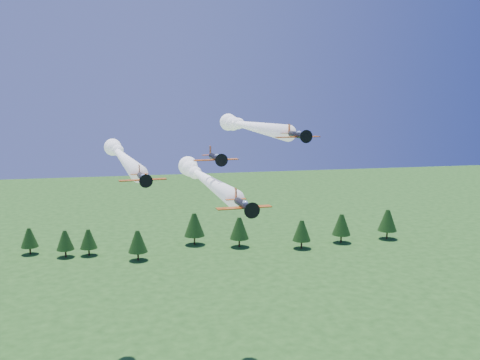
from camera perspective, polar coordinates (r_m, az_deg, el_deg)
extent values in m
cylinder|color=black|center=(67.91, 0.34, -2.63)|extent=(1.33, 5.26, 0.96)
cone|color=black|center=(65.07, 1.10, -3.14)|extent=(1.02, 0.93, 0.96)
cone|color=black|center=(64.53, 1.25, -3.25)|extent=(0.45, 0.46, 0.42)
cylinder|color=black|center=(64.37, 1.29, -3.28)|extent=(2.02, 0.18, 2.02)
cube|color=#C04F10|center=(67.61, 0.43, -2.95)|extent=(7.21, 1.81, 0.12)
cube|color=#C04F10|center=(71.12, -0.44, -2.06)|extent=(2.85, 1.02, 0.07)
cube|color=#C04F10|center=(71.07, -0.47, -1.44)|extent=(0.15, 0.92, 1.40)
ellipsoid|color=#8AA2D5|center=(67.02, 0.55, -2.45)|extent=(0.77, 1.20, 0.60)
sphere|color=white|center=(96.76, -4.73, 0.82)|extent=(2.30, 2.30, 2.30)
sphere|color=white|center=(100.37, -5.16, 1.11)|extent=(3.00, 3.00, 3.00)
sphere|color=white|center=(103.99, -5.55, 1.38)|extent=(3.70, 3.70, 3.70)
cylinder|color=black|center=(74.43, -10.37, 0.27)|extent=(1.36, 4.75, 0.87)
cone|color=black|center=(71.75, -10.07, -0.04)|extent=(0.95, 0.87, 0.87)
cone|color=black|center=(71.24, -10.01, -0.10)|extent=(0.42, 0.43, 0.38)
cylinder|color=black|center=(71.10, -10.00, -0.12)|extent=(1.82, 0.23, 1.82)
cube|color=#C04F10|center=(74.13, -10.33, 0.02)|extent=(6.51, 1.84, 0.10)
cube|color=#C04F10|center=(77.45, -10.68, 0.63)|extent=(2.58, 1.00, 0.06)
cube|color=#C04F10|center=(77.44, -10.71, 1.15)|extent=(0.16, 0.83, 1.26)
ellipsoid|color=#8AA2D5|center=(73.62, -10.30, 0.45)|extent=(0.73, 1.10, 0.54)
sphere|color=white|center=(110.48, -12.96, 2.99)|extent=(2.30, 2.30, 2.30)
sphere|color=white|center=(115.12, -13.18, 3.21)|extent=(3.00, 3.00, 3.00)
sphere|color=white|center=(119.76, -13.37, 3.42)|extent=(3.70, 3.70, 3.70)
cylinder|color=black|center=(78.15, 6.09, 4.82)|extent=(1.19, 4.88, 0.90)
cone|color=black|center=(75.55, 6.88, 4.66)|extent=(0.94, 0.86, 0.90)
cone|color=black|center=(75.05, 7.04, 4.63)|extent=(0.42, 0.43, 0.39)
cylinder|color=black|center=(74.91, 7.09, 4.62)|extent=(1.88, 0.15, 1.88)
cube|color=#C04F10|center=(77.84, 6.19, 4.59)|extent=(6.69, 1.62, 0.11)
cube|color=#C04F10|center=(81.10, 5.26, 5.01)|extent=(2.64, 0.92, 0.06)
cube|color=#C04F10|center=(81.14, 5.25, 5.52)|extent=(0.13, 0.85, 1.30)
ellipsoid|color=#8AA2D5|center=(77.38, 6.32, 5.04)|extent=(0.71, 1.11, 0.56)
sphere|color=white|center=(109.11, -0.27, 6.03)|extent=(2.30, 2.30, 2.30)
sphere|color=white|center=(113.08, -0.83, 6.13)|extent=(3.00, 3.00, 3.00)
sphere|color=white|center=(117.06, -1.35, 6.23)|extent=(3.70, 3.70, 3.70)
cylinder|color=black|center=(82.30, -2.63, 2.41)|extent=(1.33, 5.10, 0.93)
cone|color=black|center=(79.47, -2.12, 2.18)|extent=(1.00, 0.91, 0.93)
cone|color=black|center=(78.93, -2.02, 2.13)|extent=(0.44, 0.45, 0.41)
cylinder|color=black|center=(78.77, -1.99, 2.12)|extent=(1.96, 0.19, 1.96)
cube|color=#C04F10|center=(81.97, -2.57, 2.18)|extent=(6.99, 1.80, 0.11)
cube|color=#C04F10|center=(85.49, -3.17, 2.68)|extent=(2.76, 1.00, 0.07)
cube|color=#C04F10|center=(85.50, -3.19, 3.19)|extent=(0.15, 0.89, 1.35)
ellipsoid|color=#8AA2D5|center=(81.45, -2.49, 2.61)|extent=(0.76, 1.17, 0.58)
cylinder|color=#382314|center=(193.83, -15.80, -7.37)|extent=(0.60, 0.60, 2.58)
cone|color=#193810|center=(192.62, -15.86, -6.05)|extent=(5.91, 5.91, 6.65)
cylinder|color=#382314|center=(200.50, -4.87, -6.40)|extent=(0.60, 0.60, 3.31)
cone|color=#193810|center=(199.02, -4.90, -4.76)|extent=(7.57, 7.57, 8.52)
cylinder|color=#382314|center=(184.61, -10.81, -7.96)|extent=(0.60, 0.60, 2.86)
cone|color=#193810|center=(183.21, -10.86, -6.44)|extent=(6.53, 6.53, 7.34)
cylinder|color=#382314|center=(205.90, 10.73, -6.16)|extent=(0.60, 0.60, 3.06)
cone|color=#193810|center=(204.56, 10.77, -4.68)|extent=(6.99, 6.99, 7.86)
cylinder|color=#382314|center=(196.27, 6.57, -6.83)|extent=(0.60, 0.60, 2.90)
cone|color=#193810|center=(194.93, 6.60, -5.36)|extent=(6.64, 6.64, 7.47)
cylinder|color=#382314|center=(201.81, -21.48, -7.01)|extent=(0.60, 0.60, 2.61)
cone|color=#193810|center=(200.63, -21.56, -5.73)|extent=(5.96, 5.96, 6.70)
cylinder|color=#382314|center=(196.80, -0.07, -6.70)|extent=(0.60, 0.60, 3.09)
cone|color=#193810|center=(195.39, -0.07, -5.14)|extent=(7.05, 7.05, 7.93)
cylinder|color=#382314|center=(215.31, 15.40, -5.64)|extent=(0.60, 0.60, 3.20)
cone|color=#193810|center=(213.98, 15.46, -4.16)|extent=(7.30, 7.30, 8.22)
cylinder|color=#382314|center=(194.29, -18.09, -7.44)|extent=(0.60, 0.60, 2.61)
cone|color=#193810|center=(193.06, -18.16, -6.11)|extent=(5.96, 5.96, 6.71)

